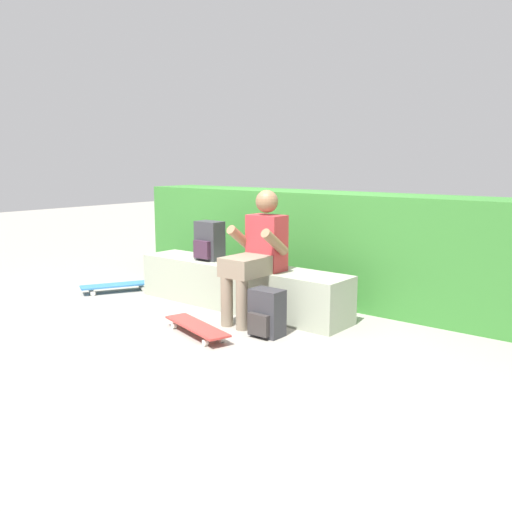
% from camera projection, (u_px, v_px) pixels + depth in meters
% --- Properties ---
extents(ground_plane, '(24.00, 24.00, 0.00)m').
position_uv_depth(ground_plane, '(212.00, 317.00, 5.26)').
color(ground_plane, gray).
extents(bench_main, '(2.38, 0.46, 0.45)m').
position_uv_depth(bench_main, '(240.00, 286.00, 5.54)').
color(bench_main, '#9AA08B').
rests_on(bench_main, ground).
extents(person_skater, '(0.49, 0.62, 1.20)m').
position_uv_depth(person_skater, '(257.00, 251.00, 5.06)').
color(person_skater, '#B73338').
rests_on(person_skater, ground).
extents(skateboard_near_person, '(0.82, 0.42, 0.09)m').
position_uv_depth(skateboard_near_person, '(197.00, 327.00, 4.69)').
color(skateboard_near_person, '#BC3833').
rests_on(skateboard_near_person, ground).
extents(skateboard_beside_bench, '(0.55, 0.80, 0.09)m').
position_uv_depth(skateboard_beside_bench, '(117.00, 285.00, 6.24)').
color(skateboard_beside_bench, teal).
rests_on(skateboard_beside_bench, ground).
extents(backpack_on_bench, '(0.28, 0.23, 0.40)m').
position_uv_depth(backpack_on_bench, '(209.00, 241.00, 5.71)').
color(backpack_on_bench, '#333338').
rests_on(backpack_on_bench, bench_main).
extents(backpack_on_ground, '(0.28, 0.23, 0.40)m').
position_uv_depth(backpack_on_ground, '(266.00, 313.00, 4.67)').
color(backpack_on_ground, '#333338').
rests_on(backpack_on_ground, ground).
extents(hedge_row, '(4.83, 0.64, 1.14)m').
position_uv_depth(hedge_row, '(330.00, 246.00, 5.87)').
color(hedge_row, '#36792F').
rests_on(hedge_row, ground).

